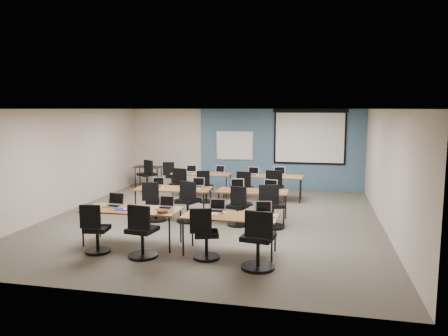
% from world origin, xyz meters
% --- Properties ---
extents(floor, '(8.00, 9.00, 0.02)m').
position_xyz_m(floor, '(0.00, 0.00, 0.00)').
color(floor, '#6B6354').
rests_on(floor, ground).
extents(ceiling, '(8.00, 9.00, 0.02)m').
position_xyz_m(ceiling, '(0.00, 0.00, 2.70)').
color(ceiling, white).
rests_on(ceiling, ground).
extents(wall_back, '(8.00, 0.04, 2.70)m').
position_xyz_m(wall_back, '(0.00, 4.50, 1.35)').
color(wall_back, beige).
rests_on(wall_back, ground).
extents(wall_front, '(8.00, 0.04, 2.70)m').
position_xyz_m(wall_front, '(0.00, -4.50, 1.35)').
color(wall_front, beige).
rests_on(wall_front, ground).
extents(wall_left, '(0.04, 9.00, 2.70)m').
position_xyz_m(wall_left, '(-4.00, 0.00, 1.35)').
color(wall_left, beige).
rests_on(wall_left, ground).
extents(wall_right, '(0.04, 9.00, 2.70)m').
position_xyz_m(wall_right, '(4.00, 0.00, 1.35)').
color(wall_right, beige).
rests_on(wall_right, ground).
extents(blue_accent_panel, '(5.50, 0.04, 2.70)m').
position_xyz_m(blue_accent_panel, '(1.25, 4.47, 1.35)').
color(blue_accent_panel, '#3D5977').
rests_on(blue_accent_panel, wall_back).
extents(whiteboard, '(1.28, 0.03, 0.98)m').
position_xyz_m(whiteboard, '(-0.30, 4.43, 1.45)').
color(whiteboard, silver).
rests_on(whiteboard, wall_back).
extents(projector_screen, '(2.40, 0.10, 1.82)m').
position_xyz_m(projector_screen, '(2.20, 4.41, 1.89)').
color(projector_screen, black).
rests_on(projector_screen, wall_back).
extents(training_table_front_left, '(1.92, 0.80, 0.73)m').
position_xyz_m(training_table_front_left, '(-1.10, -2.25, 0.69)').
color(training_table_front_left, '#A1612F').
rests_on(training_table_front_left, floor).
extents(training_table_front_right, '(1.76, 0.73, 0.73)m').
position_xyz_m(training_table_front_right, '(0.92, -2.38, 0.68)').
color(training_table_front_right, brown).
rests_on(training_table_front_right, floor).
extents(training_table_mid_left, '(1.88, 0.78, 0.73)m').
position_xyz_m(training_table_mid_left, '(-1.04, 0.10, 0.69)').
color(training_table_mid_left, '#A65F36').
rests_on(training_table_mid_left, floor).
extents(training_table_mid_right, '(1.69, 0.70, 0.73)m').
position_xyz_m(training_table_mid_right, '(0.96, 0.20, 0.68)').
color(training_table_mid_right, '#A75E2F').
rests_on(training_table_mid_right, floor).
extents(training_table_back_left, '(1.80, 0.75, 0.73)m').
position_xyz_m(training_table_back_left, '(-1.01, 2.74, 0.69)').
color(training_table_back_left, brown).
rests_on(training_table_back_left, floor).
extents(training_table_back_right, '(1.92, 0.80, 0.73)m').
position_xyz_m(training_table_back_right, '(1.11, 2.66, 0.69)').
color(training_table_back_right, '#8B5E3B').
rests_on(training_table_back_right, floor).
extents(laptop_0, '(0.36, 0.30, 0.27)m').
position_xyz_m(laptop_0, '(-1.54, -2.11, 0.80)').
color(laptop_0, '#A9A9A9').
rests_on(laptop_0, training_table_front_left).
extents(mouse_0, '(0.08, 0.11, 0.04)m').
position_xyz_m(mouse_0, '(-1.19, -2.38, 0.74)').
color(mouse_0, white).
rests_on(mouse_0, training_table_front_left).
extents(task_chair_0, '(0.47, 0.47, 0.96)m').
position_xyz_m(task_chair_0, '(-1.55, -2.90, 0.39)').
color(task_chair_0, black).
rests_on(task_chair_0, floor).
extents(laptop_1, '(0.31, 0.26, 0.24)m').
position_xyz_m(laptop_1, '(-0.46, -2.05, 0.79)').
color(laptop_1, '#A9A9A9').
rests_on(laptop_1, training_table_front_left).
extents(mouse_1, '(0.06, 0.09, 0.03)m').
position_xyz_m(mouse_1, '(-0.29, -2.35, 0.74)').
color(mouse_1, white).
rests_on(mouse_1, training_table_front_left).
extents(task_chair_1, '(0.54, 0.54, 1.02)m').
position_xyz_m(task_chair_1, '(-0.60, -2.97, 0.42)').
color(task_chair_1, black).
rests_on(task_chair_1, floor).
extents(laptop_2, '(0.31, 0.26, 0.23)m').
position_xyz_m(laptop_2, '(0.61, -2.11, 0.79)').
color(laptop_2, '#AFAFB3').
rests_on(laptop_2, training_table_front_right).
extents(mouse_2, '(0.09, 0.11, 0.04)m').
position_xyz_m(mouse_2, '(0.78, -2.22, 0.74)').
color(mouse_2, white).
rests_on(mouse_2, training_table_front_right).
extents(task_chair_2, '(0.49, 0.48, 0.97)m').
position_xyz_m(task_chair_2, '(0.55, -2.79, 0.40)').
color(task_chair_2, black).
rests_on(task_chair_2, floor).
extents(laptop_3, '(0.31, 0.27, 0.24)m').
position_xyz_m(laptop_3, '(1.51, -2.14, 0.79)').
color(laptop_3, '#B9BAC1').
rests_on(laptop_3, training_table_front_right).
extents(mouse_3, '(0.08, 0.11, 0.04)m').
position_xyz_m(mouse_3, '(1.73, -2.32, 0.74)').
color(mouse_3, white).
rests_on(mouse_3, training_table_front_right).
extents(task_chair_3, '(0.58, 0.58, 1.05)m').
position_xyz_m(task_chair_3, '(1.55, -3.10, 0.44)').
color(task_chair_3, black).
rests_on(task_chair_3, floor).
extents(laptop_4, '(0.30, 0.26, 0.23)m').
position_xyz_m(laptop_4, '(-1.50, 0.23, 0.79)').
color(laptop_4, '#ADADB9').
rests_on(laptop_4, training_table_mid_left).
extents(mouse_4, '(0.08, 0.11, 0.04)m').
position_xyz_m(mouse_4, '(-1.32, 0.07, 0.74)').
color(mouse_4, white).
rests_on(mouse_4, training_table_mid_left).
extents(task_chair_4, '(0.50, 0.49, 0.97)m').
position_xyz_m(task_chair_4, '(-1.33, -0.44, 0.40)').
color(task_chair_4, black).
rests_on(task_chair_4, floor).
extents(laptop_5, '(0.31, 0.26, 0.24)m').
position_xyz_m(laptop_5, '(-0.47, 0.36, 0.79)').
color(laptop_5, '#B4B5B7').
rests_on(laptop_5, training_table_mid_left).
extents(mouse_5, '(0.06, 0.09, 0.03)m').
position_xyz_m(mouse_5, '(-0.36, 0.08, 0.74)').
color(mouse_5, white).
rests_on(mouse_5, training_table_mid_left).
extents(task_chair_5, '(0.57, 0.54, 1.02)m').
position_xyz_m(task_chair_5, '(-0.52, -0.37, 0.42)').
color(task_chair_5, black).
rests_on(task_chair_5, floor).
extents(laptop_6, '(0.34, 0.29, 0.26)m').
position_xyz_m(laptop_6, '(0.55, 0.28, 0.79)').
color(laptop_6, '#B0B0B1').
rests_on(laptop_6, training_table_mid_right).
extents(mouse_6, '(0.06, 0.09, 0.03)m').
position_xyz_m(mouse_6, '(0.70, 0.15, 0.74)').
color(mouse_6, white).
rests_on(mouse_6, training_table_mid_right).
extents(task_chair_6, '(0.48, 0.47, 0.96)m').
position_xyz_m(task_chair_6, '(0.71, -0.45, 0.39)').
color(task_chair_6, black).
rests_on(task_chair_6, floor).
extents(laptop_7, '(0.35, 0.30, 0.26)m').
position_xyz_m(laptop_7, '(1.38, 0.28, 0.79)').
color(laptop_7, '#B6B6C2').
rests_on(laptop_7, training_table_mid_right).
extents(mouse_7, '(0.06, 0.09, 0.03)m').
position_xyz_m(mouse_7, '(1.70, 0.10, 0.74)').
color(mouse_7, white).
rests_on(mouse_7, training_table_mid_right).
extents(task_chair_7, '(0.57, 0.55, 1.03)m').
position_xyz_m(task_chair_7, '(1.50, -0.46, 0.43)').
color(task_chair_7, black).
rests_on(task_chair_7, floor).
extents(laptop_8, '(0.32, 0.27, 0.24)m').
position_xyz_m(laptop_8, '(-1.35, 2.69, 0.79)').
color(laptop_8, silver).
rests_on(laptop_8, training_table_back_left).
extents(mouse_8, '(0.07, 0.10, 0.03)m').
position_xyz_m(mouse_8, '(-1.20, 2.47, 0.74)').
color(mouse_8, white).
rests_on(mouse_8, training_table_back_left).
extents(task_chair_8, '(0.55, 0.55, 1.03)m').
position_xyz_m(task_chair_8, '(-1.39, 1.72, 0.42)').
color(task_chair_8, black).
rests_on(task_chair_8, floor).
extents(laptop_9, '(0.32, 0.27, 0.24)m').
position_xyz_m(laptop_9, '(-0.45, 2.76, 0.79)').
color(laptop_9, '#B6B6C4').
rests_on(laptop_9, training_table_back_left).
extents(mouse_9, '(0.08, 0.11, 0.04)m').
position_xyz_m(mouse_9, '(-0.40, 2.55, 0.74)').
color(mouse_9, white).
rests_on(mouse_9, training_table_back_left).
extents(task_chair_9, '(0.46, 0.46, 0.95)m').
position_xyz_m(task_chair_9, '(-0.67, 1.89, 0.39)').
color(task_chair_9, black).
rests_on(task_chair_9, floor).
extents(laptop_10, '(0.32, 0.27, 0.24)m').
position_xyz_m(laptop_10, '(0.60, 2.65, 0.79)').
color(laptop_10, '#A0A0AA').
rests_on(laptop_10, training_table_back_right).
extents(mouse_10, '(0.09, 0.11, 0.04)m').
position_xyz_m(mouse_10, '(0.75, 2.52, 0.74)').
color(mouse_10, white).
rests_on(mouse_10, training_table_back_right).
extents(task_chair_10, '(0.49, 0.49, 0.98)m').
position_xyz_m(task_chair_10, '(0.48, 1.77, 0.40)').
color(task_chair_10, black).
rests_on(task_chair_10, floor).
extents(laptop_11, '(0.34, 0.29, 0.26)m').
position_xyz_m(laptop_11, '(1.37, 2.76, 0.79)').
color(laptop_11, '#A4A4AA').
rests_on(laptop_11, training_table_back_right).
extents(mouse_11, '(0.07, 0.10, 0.03)m').
position_xyz_m(mouse_11, '(1.70, 2.55, 0.74)').
color(mouse_11, white).
rests_on(mouse_11, training_table_back_right).
extents(task_chair_11, '(0.56, 0.56, 1.03)m').
position_xyz_m(task_chair_11, '(1.31, 1.81, 0.43)').
color(task_chair_11, black).
rests_on(task_chair_11, floor).
extents(blue_mousepad, '(0.30, 0.26, 0.01)m').
position_xyz_m(blue_mousepad, '(-1.26, -2.36, 0.73)').
color(blue_mousepad, navy).
rests_on(blue_mousepad, training_table_front_left).
extents(snack_bowl, '(0.28, 0.28, 0.05)m').
position_xyz_m(snack_bowl, '(-0.40, -2.42, 0.76)').
color(snack_bowl, brown).
rests_on(snack_bowl, training_table_front_left).
extents(snack_plate, '(0.21, 0.21, 0.01)m').
position_xyz_m(snack_plate, '(0.60, -2.32, 0.74)').
color(snack_plate, white).
rests_on(snack_plate, training_table_front_right).
extents(coffee_cup, '(0.09, 0.09, 0.07)m').
position_xyz_m(coffee_cup, '(0.47, -2.41, 0.78)').
color(coffee_cup, silver).
rests_on(coffee_cup, snack_plate).
extents(utility_table, '(0.92, 0.51, 0.75)m').
position_xyz_m(utility_table, '(-3.17, 3.72, 0.66)').
color(utility_table, black).
rests_on(utility_table, floor).
extents(spare_chair_a, '(0.47, 0.46, 0.95)m').
position_xyz_m(spare_chair_a, '(-2.31, 3.58, 0.39)').
color(spare_chair_a, black).
rests_on(spare_chair_a, floor).
extents(spare_chair_b, '(0.64, 0.57, 1.04)m').
position_xyz_m(spare_chair_b, '(-3.02, 3.25, 0.43)').
color(spare_chair_b, black).
rests_on(spare_chair_b, floor).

